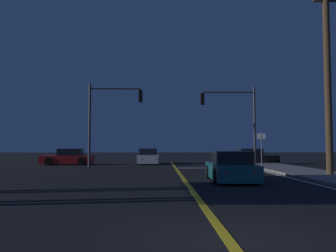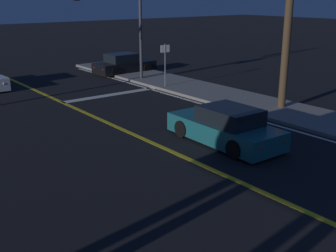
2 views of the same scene
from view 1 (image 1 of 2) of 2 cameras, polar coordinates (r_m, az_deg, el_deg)
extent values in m
plane|color=black|center=(6.18, 9.80, -17.88)|extent=(160.00, 160.00, 0.00)
cube|color=gold|center=(16.25, 2.70, -8.76)|extent=(0.20, 34.89, 0.01)
cube|color=silver|center=(17.42, 20.32, -8.20)|extent=(0.16, 34.89, 0.01)
cube|color=silver|center=(25.24, 7.53, -6.77)|extent=(5.48, 0.50, 0.01)
cube|color=black|center=(31.07, 13.59, -5.25)|extent=(4.18, 1.86, 0.68)
cube|color=black|center=(30.98, 13.14, -4.15)|extent=(1.94, 1.55, 0.60)
cylinder|color=black|center=(32.22, 15.36, -5.36)|extent=(0.65, 0.24, 0.64)
cylinder|color=black|center=(30.71, 16.32, -5.45)|extent=(0.65, 0.24, 0.64)
cylinder|color=black|center=(31.50, 10.93, -5.47)|extent=(0.65, 0.24, 0.64)
cylinder|color=black|center=(29.95, 11.69, -5.58)|extent=(0.65, 0.24, 0.64)
sphere|color=#FFF4CC|center=(32.20, 16.73, -4.98)|extent=(0.18, 0.18, 0.18)
sphere|color=#FFF4CC|center=(31.20, 17.41, -5.03)|extent=(0.18, 0.18, 0.18)
sphere|color=red|center=(31.06, 9.73, -5.14)|extent=(0.14, 0.14, 0.14)
sphere|color=red|center=(30.02, 10.20, -5.20)|extent=(0.14, 0.14, 0.14)
cube|color=silver|center=(30.85, -3.24, -5.35)|extent=(1.83, 4.14, 0.68)
cube|color=black|center=(31.08, -3.23, -4.22)|extent=(1.55, 1.91, 0.60)
cylinder|color=black|center=(29.57, -1.68, -5.67)|extent=(0.23, 0.64, 0.64)
cylinder|color=black|center=(29.61, -4.91, -5.66)|extent=(0.23, 0.64, 0.64)
cylinder|color=black|center=(32.12, -1.71, -5.48)|extent=(0.23, 0.64, 0.64)
cylinder|color=black|center=(32.15, -4.68, -5.47)|extent=(0.23, 0.64, 0.64)
sphere|color=#FFF4CC|center=(28.84, -2.22, -5.33)|extent=(0.18, 0.18, 0.18)
sphere|color=#FFF4CC|center=(28.87, -4.42, -5.33)|extent=(0.18, 0.18, 0.18)
sphere|color=red|center=(32.85, -2.21, -5.08)|extent=(0.14, 0.14, 0.14)
sphere|color=red|center=(32.87, -4.14, -5.07)|extent=(0.14, 0.14, 0.14)
cube|color=maroon|center=(30.55, -16.01, -5.25)|extent=(4.32, 1.87, 0.68)
cube|color=black|center=(30.48, -15.53, -4.13)|extent=(2.01, 1.55, 0.60)
cylinder|color=black|center=(30.10, -18.81, -5.46)|extent=(0.65, 0.24, 0.64)
cylinder|color=black|center=(31.64, -18.05, -5.36)|extent=(0.65, 0.24, 0.64)
cylinder|color=black|center=(29.52, -13.84, -5.58)|extent=(0.65, 0.24, 0.64)
cylinder|color=black|center=(31.09, -13.31, -5.47)|extent=(0.65, 0.24, 0.64)
sphere|color=#FFF4CC|center=(30.55, -20.03, -5.02)|extent=(0.18, 0.18, 0.18)
sphere|color=#FFF4CC|center=(31.57, -19.49, -4.97)|extent=(0.18, 0.18, 0.18)
sphere|color=red|center=(29.65, -12.29, -5.21)|extent=(0.14, 0.14, 0.14)
sphere|color=red|center=(30.70, -11.99, -5.14)|extent=(0.14, 0.14, 0.14)
cube|color=#195960|center=(16.19, 10.15, -7.20)|extent=(1.89, 4.46, 0.68)
cube|color=black|center=(15.90, 10.30, -5.10)|extent=(1.58, 2.07, 0.60)
cylinder|color=black|center=(17.43, 6.62, -7.34)|extent=(0.23, 0.64, 0.64)
cylinder|color=black|center=(17.70, 12.04, -7.22)|extent=(0.23, 0.64, 0.64)
cylinder|color=black|center=(14.72, 7.88, -8.08)|extent=(0.23, 0.64, 0.64)
cylinder|color=black|center=(15.04, 14.25, -7.91)|extent=(0.23, 0.64, 0.64)
sphere|color=#FFF4CC|center=(18.22, 7.21, -6.52)|extent=(0.18, 0.18, 0.18)
sphere|color=#FFF4CC|center=(18.39, 10.66, -6.46)|extent=(0.18, 0.18, 0.18)
sphere|color=red|center=(13.97, 9.48, -7.51)|extent=(0.14, 0.14, 0.14)
sphere|color=red|center=(14.19, 13.93, -7.39)|extent=(0.14, 0.14, 0.14)
cylinder|color=#38383D|center=(28.23, 13.88, -0.07)|extent=(0.18, 0.18, 6.18)
cylinder|color=#38383D|center=(28.04, 9.76, 5.43)|extent=(4.07, 0.12, 0.12)
cube|color=black|center=(27.64, 5.62, 4.37)|extent=(0.28, 0.28, 0.90)
sphere|color=red|center=(27.68, 5.61, 4.93)|extent=(0.22, 0.22, 0.22)
sphere|color=#4C2D05|center=(27.64, 5.62, 4.37)|extent=(0.22, 0.22, 0.22)
sphere|color=#0A3814|center=(27.61, 5.62, 3.82)|extent=(0.22, 0.22, 0.22)
cylinder|color=#38383D|center=(26.35, -12.61, 0.15)|extent=(0.18, 0.18, 6.20)
cylinder|color=#38383D|center=(26.34, -8.54, 6.02)|extent=(3.73, 0.12, 0.12)
cube|color=black|center=(26.09, -4.47, 4.86)|extent=(0.28, 0.28, 0.90)
sphere|color=red|center=(26.13, -4.47, 5.45)|extent=(0.22, 0.22, 0.22)
sphere|color=#4C2D05|center=(26.09, -4.47, 4.86)|extent=(0.22, 0.22, 0.22)
sphere|color=#0A3814|center=(26.06, -4.47, 4.27)|extent=(0.22, 0.22, 0.22)
cylinder|color=#4C3823|center=(19.74, 24.47, 7.70)|extent=(0.34, 0.34, 10.43)
cube|color=#4C3823|center=(20.79, 24.21, 18.09)|extent=(1.28, 0.12, 0.12)
cylinder|color=slate|center=(25.42, 14.94, -3.87)|extent=(0.06, 0.06, 2.49)
cube|color=white|center=(25.42, 14.91, -1.62)|extent=(0.56, 0.09, 0.40)
camera|label=2|loc=(9.83, -52.57, 19.01)|focal=45.55mm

